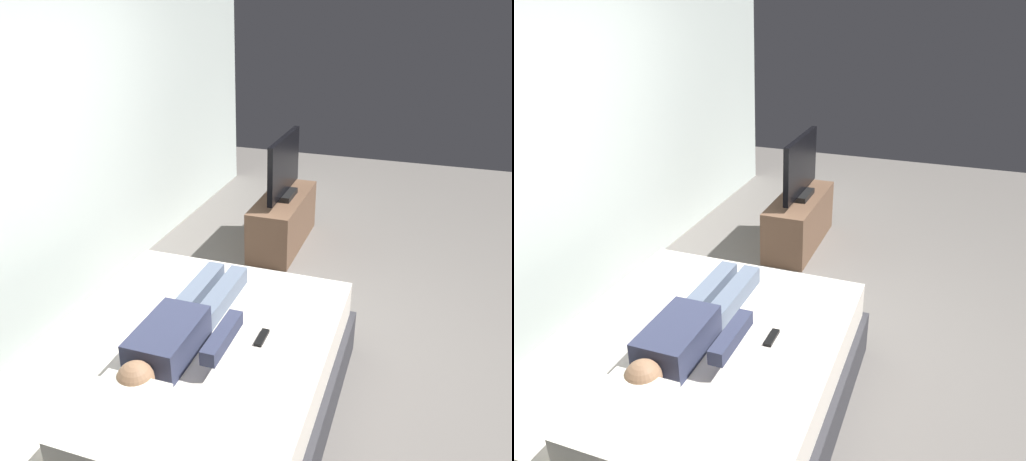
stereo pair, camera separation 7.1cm
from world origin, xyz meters
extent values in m
plane|color=slate|center=(0.00, 0.00, 0.00)|extent=(10.00, 10.00, 0.00)
cube|color=silver|center=(0.40, 1.74, 1.40)|extent=(6.40, 0.10, 2.80)
cube|color=#333338|center=(-0.72, 0.35, 0.15)|extent=(1.98, 1.61, 0.30)
cube|color=silver|center=(-0.72, 0.35, 0.42)|extent=(1.90, 1.53, 0.24)
cube|color=silver|center=(-1.39, 0.35, 0.60)|extent=(0.48, 0.34, 0.12)
cube|color=#2D334C|center=(-0.82, 0.38, 0.63)|extent=(0.48, 0.28, 0.18)
sphere|color=#936B4C|center=(-1.15, 0.38, 0.63)|extent=(0.18, 0.18, 0.18)
cube|color=slate|center=(-0.28, 0.30, 0.60)|extent=(0.60, 0.11, 0.11)
cube|color=slate|center=(-0.28, 0.46, 0.60)|extent=(0.60, 0.11, 0.11)
cube|color=#2D334C|center=(-0.76, 0.10, 0.67)|extent=(0.40, 0.08, 0.08)
cube|color=black|center=(-0.54, -0.04, 0.55)|extent=(0.15, 0.04, 0.02)
cube|color=brown|center=(1.74, 0.50, 0.25)|extent=(1.10, 0.40, 0.50)
cube|color=black|center=(1.74, 0.50, 0.53)|extent=(0.32, 0.20, 0.05)
cube|color=black|center=(1.74, 0.50, 0.82)|extent=(0.88, 0.05, 0.54)
camera|label=1|loc=(-2.80, -0.78, 2.27)|focal=36.74mm
camera|label=2|loc=(-2.78, -0.84, 2.27)|focal=36.74mm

